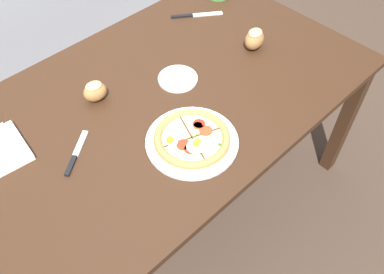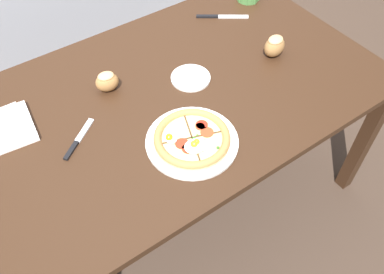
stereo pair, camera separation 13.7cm
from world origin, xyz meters
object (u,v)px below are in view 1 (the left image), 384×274
object	(u,v)px
knife_spare	(76,153)
dining_table	(167,107)
side_saucer	(178,79)
knife_main	(196,15)
bread_piece_mid	(95,91)
pizza	(192,139)
bread_piece_near	(254,39)

from	to	relation	value
knife_spare	dining_table	bearing A→B (deg)	-35.11
side_saucer	knife_main	bearing A→B (deg)	36.34
dining_table	bread_piece_mid	world-z (taller)	bread_piece_mid
pizza	knife_spare	world-z (taller)	pizza
dining_table	knife_main	size ratio (longest dim) A/B	7.77
knife_main	dining_table	bearing A→B (deg)	-111.98
dining_table	knife_main	xyz separation A→B (m)	(0.44, 0.28, 0.09)
side_saucer	bread_piece_near	bearing A→B (deg)	-11.51
bread_piece_mid	knife_spare	distance (m)	0.26
bread_piece_near	bread_piece_mid	size ratio (longest dim) A/B	1.10
side_saucer	dining_table	bearing A→B (deg)	-166.75
bread_piece_near	dining_table	bearing A→B (deg)	172.94
dining_table	pizza	bearing A→B (deg)	-111.95
knife_spare	bread_piece_near	bearing A→B (deg)	-39.92
bread_piece_near	knife_spare	size ratio (longest dim) A/B	0.67
knife_main	bread_piece_mid	bearing A→B (deg)	-133.34
side_saucer	knife_spare	bearing A→B (deg)	-175.99
dining_table	bread_piece_near	xyz separation A→B (m)	(0.45, -0.06, 0.13)
bread_piece_mid	bread_piece_near	bearing A→B (deg)	-17.40
bread_piece_near	side_saucer	bearing A→B (deg)	168.49
bread_piece_mid	knife_spare	world-z (taller)	bread_piece_mid
knife_main	side_saucer	bearing A→B (deg)	-108.37
knife_main	knife_spare	world-z (taller)	same
pizza	bread_piece_near	distance (m)	0.58
bread_piece_mid	knife_main	world-z (taller)	bread_piece_mid
bread_piece_near	bread_piece_mid	bearing A→B (deg)	162.60
pizza	bread_piece_mid	size ratio (longest dim) A/B	3.20
dining_table	side_saucer	xyz separation A→B (m)	(0.08, 0.02, 0.09)
knife_spare	side_saucer	bearing A→B (deg)	-33.25
dining_table	bread_piece_mid	distance (m)	0.29
pizza	knife_main	world-z (taller)	pizza
pizza	bread_piece_mid	xyz separation A→B (m)	(-0.11, 0.40, 0.02)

